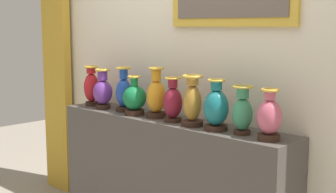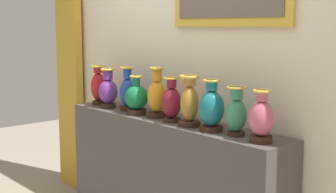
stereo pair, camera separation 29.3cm
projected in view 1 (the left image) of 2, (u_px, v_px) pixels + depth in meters
name	position (u px, v px, depth m)	size (l,w,h in m)	color
display_shelf	(168.00, 181.00, 3.64)	(2.10, 0.37, 0.97)	#4C4742
back_wall	(191.00, 62.00, 3.67)	(3.84, 0.14, 2.75)	beige
curtain_gold	(58.00, 90.00, 4.79)	(0.38, 0.08, 2.04)	gold
vase_crimson	(92.00, 87.00, 4.14)	(0.13, 0.13, 0.35)	#382319
vase_violet	(103.00, 91.00, 3.99)	(0.16, 0.16, 0.34)	#382319
vase_sapphire	(124.00, 92.00, 3.87)	(0.14, 0.14, 0.36)	#382319
vase_emerald	(134.00, 98.00, 3.71)	(0.18, 0.18, 0.31)	#382319
vase_amber	(156.00, 97.00, 3.60)	(0.16, 0.16, 0.39)	#382319
vase_burgundy	(173.00, 102.00, 3.45)	(0.14, 0.14, 0.33)	#382319
vase_ochre	(192.00, 102.00, 3.31)	(0.16, 0.16, 0.36)	#382319
vase_teal	(216.00, 108.00, 3.17)	(0.17, 0.17, 0.35)	#382319
vase_jade	(242.00, 112.00, 3.05)	(0.14, 0.14, 0.32)	#382319
vase_rose	(269.00, 117.00, 2.89)	(0.16, 0.16, 0.32)	#382319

